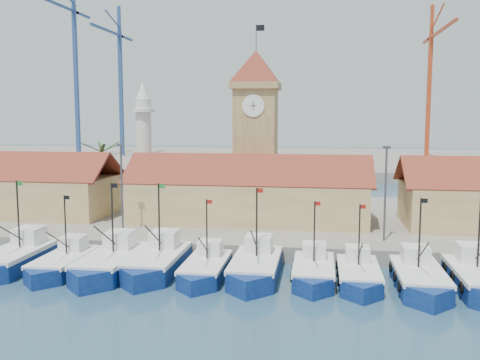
% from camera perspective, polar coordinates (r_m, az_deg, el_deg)
% --- Properties ---
extents(ground, '(400.00, 400.00, 0.00)m').
position_cam_1_polar(ground, '(42.22, -2.66, -11.52)').
color(ground, navy).
rests_on(ground, ground).
extents(quay, '(140.00, 32.00, 1.50)m').
position_cam_1_polar(quay, '(65.01, 1.45, -4.29)').
color(quay, gray).
rests_on(quay, ground).
extents(terminal, '(240.00, 80.00, 2.00)m').
position_cam_1_polar(terminal, '(150.01, 5.52, 2.10)').
color(terminal, gray).
rests_on(terminal, ground).
extents(boat_0, '(3.91, 10.72, 8.11)m').
position_cam_1_polar(boat_0, '(51.01, -22.96, -7.85)').
color(boat_0, navy).
rests_on(boat_0, ground).
extents(boat_1, '(3.35, 9.19, 6.95)m').
position_cam_1_polar(boat_1, '(48.40, -18.43, -8.58)').
color(boat_1, navy).
rests_on(boat_1, ground).
extents(boat_2, '(3.91, 10.71, 8.10)m').
position_cam_1_polar(boat_2, '(46.86, -13.78, -8.78)').
color(boat_2, navy).
rests_on(boat_2, ground).
extents(boat_3, '(3.88, 10.62, 8.03)m').
position_cam_1_polar(boat_3, '(46.42, -8.90, -8.82)').
color(boat_3, navy).
rests_on(boat_3, ground).
extents(boat_4, '(3.29, 9.02, 6.83)m').
position_cam_1_polar(boat_4, '(44.59, -3.75, -9.57)').
color(boat_4, navy).
rests_on(boat_4, ground).
extents(boat_5, '(3.78, 10.36, 7.84)m').
position_cam_1_polar(boat_5, '(44.43, 1.62, -9.48)').
color(boat_5, navy).
rests_on(boat_5, ground).
extents(boat_6, '(3.28, 9.00, 6.81)m').
position_cam_1_polar(boat_6, '(44.11, 7.85, -9.81)').
color(boat_6, navy).
rests_on(boat_6, ground).
extents(boat_7, '(3.24, 8.86, 6.71)m').
position_cam_1_polar(boat_7, '(43.82, 12.57, -10.04)').
color(boat_7, navy).
rests_on(boat_7, ground).
extents(boat_8, '(3.58, 9.81, 7.42)m').
position_cam_1_polar(boat_8, '(43.83, 18.65, -10.14)').
color(boat_8, navy).
rests_on(boat_8, ground).
extents(boat_9, '(3.81, 10.44, 7.90)m').
position_cam_1_polar(boat_9, '(45.15, 24.25, -9.82)').
color(boat_9, navy).
rests_on(boat_9, ground).
extents(hall_center, '(27.04, 10.13, 7.61)m').
position_cam_1_polar(hall_center, '(60.54, 1.00, -2.01)').
color(hall_center, '#D5B875').
rests_on(hall_center, quay).
extents(clock_tower, '(5.80, 5.80, 22.70)m').
position_cam_1_polar(clock_tower, '(65.78, 1.70, 5.67)').
color(clock_tower, tan).
rests_on(clock_tower, quay).
extents(minaret, '(3.00, 3.00, 16.30)m').
position_cam_1_polar(minaret, '(71.16, -10.22, 3.85)').
color(minaret, silver).
rests_on(minaret, quay).
extents(palm_tree, '(5.60, 5.03, 8.39)m').
position_cam_1_polar(palm_tree, '(71.34, -14.48, 0.95)').
color(palm_tree, brown).
rests_on(palm_tree, quay).
extents(lamp_posts, '(80.70, 0.25, 9.03)m').
position_cam_1_polar(lamp_posts, '(52.27, 0.39, -0.66)').
color(lamp_posts, '#3F3F44').
rests_on(lamp_posts, quay).
extents(crane_blue_far, '(1.00, 32.57, 47.68)m').
position_cam_1_polar(crane_blue_far, '(155.99, -17.35, 12.09)').
color(crane_blue_far, navy).
rests_on(crane_blue_far, terminal).
extents(crane_blue_near, '(1.00, 29.20, 41.89)m').
position_cam_1_polar(crane_blue_near, '(157.31, -12.76, 10.92)').
color(crane_blue_near, navy).
rests_on(crane_blue_near, terminal).
extents(crane_red_right, '(1.00, 36.10, 39.14)m').
position_cam_1_polar(crane_red_right, '(145.28, 19.73, 10.65)').
color(crane_red_right, '#B13B1B').
rests_on(crane_red_right, terminal).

